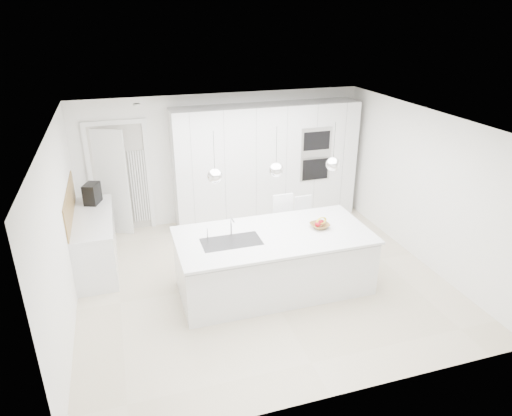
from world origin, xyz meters
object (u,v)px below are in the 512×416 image
object	(u,v)px
fruit_bowl	(320,226)
espresso_machine	(92,194)
bar_stool_right	(305,225)
bar_stool_left	(285,229)
island_base	(274,264)

from	to	relation	value
fruit_bowl	espresso_machine	distance (m)	3.83
fruit_bowl	bar_stool_right	distance (m)	1.04
espresso_machine	bar_stool_left	distance (m)	3.29
island_base	fruit_bowl	world-z (taller)	fruit_bowl
bar_stool_left	bar_stool_right	xyz separation A→B (m)	(0.43, 0.17, -0.07)
fruit_bowl	island_base	bearing A→B (deg)	-176.17
island_base	espresso_machine	xyz separation A→B (m)	(-2.53, 2.06, 0.64)
fruit_bowl	espresso_machine	xyz separation A→B (m)	(-3.26, 2.01, 0.14)
espresso_machine	bar_stool_left	bearing A→B (deg)	-1.76
island_base	bar_stool_left	distance (m)	0.95
bar_stool_left	bar_stool_right	bearing A→B (deg)	19.58
bar_stool_left	espresso_machine	bearing A→B (deg)	155.34
espresso_machine	bar_stool_left	xyz separation A→B (m)	(3.00, -1.25, -0.52)
bar_stool_right	bar_stool_left	bearing A→B (deg)	-160.55
island_base	bar_stool_right	bearing A→B (deg)	47.45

